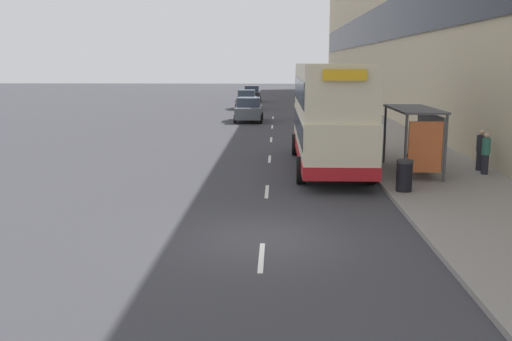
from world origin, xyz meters
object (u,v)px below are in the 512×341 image
at_px(bus_shelter, 420,128).
at_px(car_1, 252,94).
at_px(pedestrian_3, 429,138).
at_px(double_decker_bus_near, 329,113).
at_px(pedestrian_2, 486,153).
at_px(pedestrian_at_shelter, 376,143).
at_px(car_0, 247,100).
at_px(litter_bin, 404,175).
at_px(pedestrian_1, 480,150).
at_px(car_2, 249,110).

bearing_deg(bus_shelter, car_1, 100.84).
bearing_deg(pedestrian_3, bus_shelter, -110.35).
distance_m(double_decker_bus_near, car_1, 42.19).
bearing_deg(pedestrian_2, pedestrian_at_shelter, 151.14).
bearing_deg(pedestrian_3, car_1, 103.50).
distance_m(double_decker_bus_near, pedestrian_at_shelter, 2.38).
distance_m(double_decker_bus_near, car_0, 31.53).
bearing_deg(car_0, car_1, -90.20).
xyz_separation_m(bus_shelter, double_decker_bus_near, (-3.30, 1.69, 0.41)).
bearing_deg(litter_bin, pedestrian_1, 45.76).
height_order(car_0, pedestrian_1, car_0).
bearing_deg(car_1, pedestrian_1, 104.29).
distance_m(bus_shelter, pedestrian_3, 3.79).
height_order(car_1, litter_bin, car_1).
relative_size(double_decker_bus_near, pedestrian_1, 6.43).
relative_size(car_0, pedestrian_2, 2.43).
xyz_separation_m(car_1, pedestrian_2, (10.84, -43.69, 0.07)).
height_order(bus_shelter, pedestrian_3, bus_shelter).
bearing_deg(double_decker_bus_near, car_1, 96.86).
bearing_deg(pedestrian_2, car_0, 108.29).
bearing_deg(pedestrian_at_shelter, bus_shelter, -56.62).
bearing_deg(car_1, litter_bin, 98.65).
xyz_separation_m(car_1, pedestrian_1, (10.92, -42.87, 0.07)).
xyz_separation_m(bus_shelter, car_1, (-8.34, 43.55, -0.99)).
xyz_separation_m(double_decker_bus_near, car_2, (-4.26, 19.25, -1.40)).
bearing_deg(pedestrian_1, bus_shelter, -165.12).
bearing_deg(car_1, car_2, 91.97).
relative_size(car_1, pedestrian_3, 2.14).
height_order(pedestrian_at_shelter, pedestrian_1, pedestrian_at_shelter).
height_order(pedestrian_2, pedestrian_3, pedestrian_3).
bearing_deg(car_0, pedestrian_1, 108.85).
bearing_deg(pedestrian_2, car_1, 103.94).
height_order(double_decker_bus_near, car_1, double_decker_bus_near).
relative_size(pedestrian_2, litter_bin, 1.51).
relative_size(bus_shelter, double_decker_bus_near, 0.41).
xyz_separation_m(pedestrian_at_shelter, litter_bin, (0.06, -5.17, -0.38)).
bearing_deg(bus_shelter, car_0, 104.33).
bearing_deg(pedestrian_2, double_decker_bus_near, 162.54).
bearing_deg(bus_shelter, pedestrian_1, 14.88).
relative_size(pedestrian_1, pedestrian_2, 1.01).
relative_size(car_1, litter_bin, 3.63).
bearing_deg(bus_shelter, pedestrian_2, -3.17).
bearing_deg(litter_bin, double_decker_bus_near, 112.93).
height_order(car_0, pedestrian_at_shelter, pedestrian_at_shelter).
bearing_deg(bus_shelter, litter_bin, -110.79).
distance_m(pedestrian_1, litter_bin, 5.46).
height_order(double_decker_bus_near, pedestrian_1, double_decker_bus_near).
height_order(bus_shelter, pedestrian_1, bus_shelter).
xyz_separation_m(double_decker_bus_near, litter_bin, (2.08, -4.91, -1.61)).
bearing_deg(car_1, pedestrian_2, 103.94).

